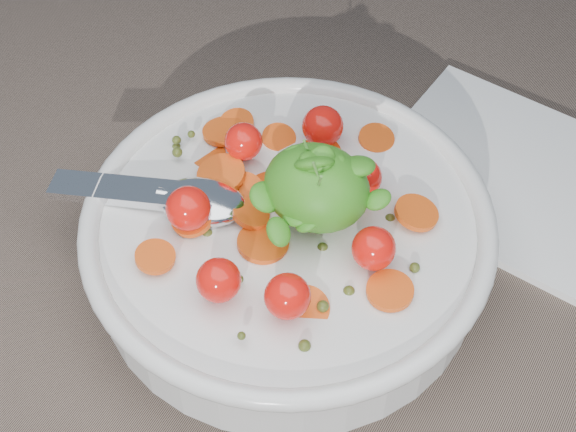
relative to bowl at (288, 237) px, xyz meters
The scene contains 3 objects.
ground 0.03m from the bowl, 31.08° to the right, with size 6.00×6.00×0.00m, color #7A6657.
bowl is the anchor object (origin of this frame).
napkin 0.18m from the bowl, 56.60° to the left, with size 0.18×0.16×0.01m, color white.
Camera 1 is at (0.17, -0.30, 0.49)m, focal length 55.00 mm.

